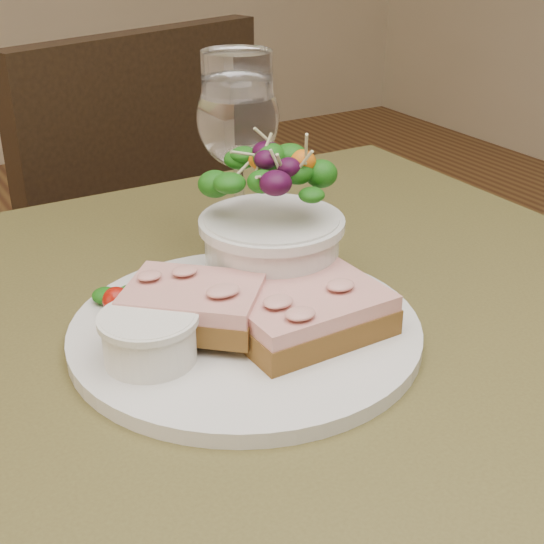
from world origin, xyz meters
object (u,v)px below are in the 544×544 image
chair_far (103,365)px  sandwich_front (307,312)px  dinner_plate (245,330)px  ramekin (149,335)px  salad_bowl (272,220)px  wine_glass (238,124)px  cafe_table (268,460)px  sandwich_back (194,304)px

chair_far → sandwich_front: bearing=68.1°
dinner_plate → sandwich_front: sandwich_front is taller
dinner_plate → ramekin: bearing=-172.8°
sandwich_front → ramekin: bearing=168.2°
chair_far → salad_bowl: 0.85m
wine_glass → cafe_table: bearing=-112.3°
ramekin → wine_glass: (0.16, 0.16, 0.09)m
chair_far → sandwich_back: chair_far is taller
dinner_plate → cafe_table: bearing=-84.8°
dinner_plate → sandwich_back: 0.05m
sandwich_front → salad_bowl: bearing=77.2°
sandwich_back → salad_bowl: size_ratio=0.98×
wine_glass → sandwich_front: bearing=-102.8°
ramekin → wine_glass: wine_glass is taller
cafe_table → chair_far: chair_far is taller
chair_far → sandwich_front: chair_far is taller
wine_glass → dinner_plate: bearing=-117.0°
sandwich_front → wine_glass: 0.21m
ramekin → salad_bowl: (0.13, 0.06, 0.04)m
chair_far → wine_glass: (-0.01, -0.56, 0.58)m
ramekin → wine_glass: 0.25m
cafe_table → wine_glass: 0.30m
sandwich_front → sandwich_back: size_ratio=0.95×
sandwich_back → salad_bowl: bearing=64.2°
cafe_table → wine_glass: size_ratio=4.57×
chair_far → salad_bowl: (-0.03, -0.67, 0.53)m
cafe_table → sandwich_back: size_ratio=6.44×
dinner_plate → wine_glass: size_ratio=1.56×
ramekin → sandwich_back: bearing=25.7°
chair_far → sandwich_back: bearing=61.9°
dinner_plate → chair_far: bearing=83.2°
cafe_table → ramekin: (-0.09, 0.02, 0.13)m
dinner_plate → wine_glass: 0.21m
cafe_table → salad_bowl: (0.05, 0.08, 0.17)m
chair_far → ramekin: bearing=58.8°
chair_far → salad_bowl: size_ratio=7.09×
cafe_table → sandwich_back: 0.15m
cafe_table → sandwich_front: 0.13m
ramekin → salad_bowl: salad_bowl is taller
salad_bowl → chair_far: bearing=87.2°
sandwich_back → dinner_plate: bearing=25.5°
chair_far → ramekin: chair_far is taller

